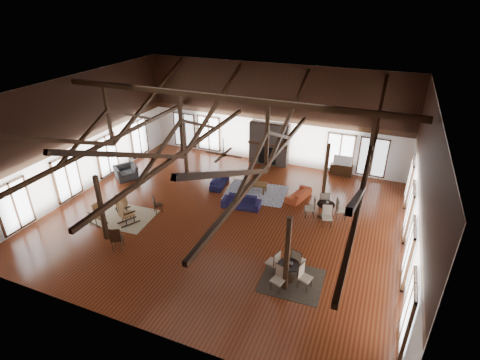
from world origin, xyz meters
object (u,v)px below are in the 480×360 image
at_px(coffee_table, 256,184).
at_px(sofa_navy_front, 241,202).
at_px(sofa_navy_left, 219,182).
at_px(tv_console, 341,170).
at_px(armchair, 126,172).
at_px(sofa_orange, 299,194).
at_px(cafe_table_near, 288,269).
at_px(cafe_table_far, 325,208).

bearing_deg(coffee_table, sofa_navy_front, -104.18).
distance_m(sofa_navy_left, tv_console, 7.15).
xyz_separation_m(armchair, tv_console, (11.26, 5.15, -0.07)).
height_order(sofa_navy_left, coffee_table, sofa_navy_left).
distance_m(sofa_navy_front, coffee_table, 1.79).
distance_m(sofa_navy_front, sofa_orange, 3.09).
xyz_separation_m(sofa_navy_front, tv_console, (4.00, 5.59, 0.04)).
bearing_deg(cafe_table_near, cafe_table_far, 84.66).
xyz_separation_m(armchair, cafe_table_near, (10.83, -4.59, 0.10)).
height_order(armchair, cafe_table_near, cafe_table_near).
relative_size(sofa_navy_front, cafe_table_far, 0.96).
bearing_deg(tv_console, cafe_table_near, -92.55).
height_order(sofa_navy_left, cafe_table_far, cafe_table_far).
xyz_separation_m(armchair, cafe_table_far, (11.28, 0.20, 0.12)).
bearing_deg(sofa_navy_left, cafe_table_near, -143.81).
relative_size(cafe_table_far, tv_console, 1.57).
height_order(sofa_navy_front, cafe_table_far, cafe_table_far).
bearing_deg(armchair, sofa_navy_left, -41.20).
bearing_deg(cafe_table_far, armchair, -179.00).
relative_size(sofa_navy_front, tv_console, 1.51).
xyz_separation_m(coffee_table, armchair, (-7.36, -1.34, -0.03)).
bearing_deg(sofa_orange, cafe_table_far, 66.35).
xyz_separation_m(sofa_orange, coffee_table, (-2.32, -0.14, 0.17)).
bearing_deg(armchair, sofa_orange, -45.37).
bearing_deg(sofa_navy_left, sofa_navy_front, -137.53).
bearing_deg(tv_console, sofa_navy_left, -146.54).
distance_m(sofa_navy_front, cafe_table_near, 5.47).
height_order(sofa_orange, armchair, armchair).
xyz_separation_m(cafe_table_near, cafe_table_far, (0.45, 4.79, 0.02)).
xyz_separation_m(sofa_navy_left, cafe_table_far, (5.98, -1.01, 0.26)).
bearing_deg(cafe_table_near, coffee_table, 120.30).
xyz_separation_m(coffee_table, tv_console, (3.90, 3.81, -0.10)).
relative_size(armchair, tv_console, 0.94).
bearing_deg(tv_console, coffee_table, -135.69).
height_order(coffee_table, armchair, armchair).
height_order(sofa_navy_front, sofa_navy_left, sofa_navy_front).
relative_size(sofa_navy_left, cafe_table_near, 0.87).
height_order(sofa_navy_left, armchair, armchair).
bearing_deg(sofa_navy_left, sofa_orange, -93.92).
distance_m(sofa_navy_left, armchair, 5.44).
bearing_deg(sofa_navy_front, sofa_orange, 31.28).
distance_m(armchair, cafe_table_near, 11.76).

